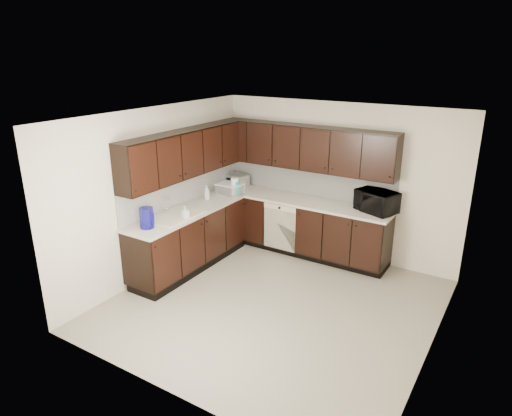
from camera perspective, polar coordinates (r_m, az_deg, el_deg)
The scene contains 20 objects.
floor at distance 6.29m, azimuth 2.22°, elevation -11.94°, with size 4.00×4.00×0.00m, color gray.
ceiling at distance 5.43m, azimuth 2.56°, elevation 11.25°, with size 4.00×4.00×0.00m, color white.
wall_back at distance 7.46m, azimuth 10.01°, elevation 3.37°, with size 4.00×0.02×2.50m, color beige.
wall_left at distance 6.89m, azimuth -12.23°, elevation 1.89°, with size 0.02×4.00×2.50m, color beige.
wall_right at distance 5.14m, azimuth 22.23°, elevation -5.24°, with size 0.02×4.00×2.50m, color beige.
wall_front at distance 4.27m, azimuth -11.22°, elevation -9.18°, with size 4.00×0.02×2.50m, color beige.
lower_cabinets at distance 7.41m, azimuth -0.23°, elevation -3.29°, with size 3.00×2.80×0.90m.
countertop at distance 7.23m, azimuth -0.26°, elevation 0.42°, with size 3.03×2.83×0.04m.
backsplash at distance 7.43m, azimuth -0.77°, elevation 3.04°, with size 3.00×2.80×0.48m.
upper_cabinets at distance 7.13m, azimuth -0.50°, elevation 7.24°, with size 3.00×2.80×0.70m.
dishwasher at distance 7.46m, azimuth 2.99°, elevation -2.07°, with size 0.58×0.04×0.78m.
sink at distance 6.79m, azimuth -10.14°, elevation -1.52°, with size 0.54×0.82×0.42m.
microwave at distance 7.05m, azimuth 14.82°, elevation 0.81°, with size 0.59×0.40×0.32m, color black.
soap_bottle_a at distance 6.62m, azimuth -8.84°, elevation -0.57°, with size 0.09×0.09×0.19m, color gray.
soap_bottle_b at distance 7.44m, azimuth -6.15°, elevation 1.96°, with size 0.09×0.09×0.23m, color gray.
toaster_oven at distance 8.09m, azimuth -2.31°, elevation 3.44°, with size 0.36×0.27×0.22m, color silver.
storage_bin at distance 7.73m, azimuth -3.30°, elevation 2.42°, with size 0.41×0.30×0.16m, color silver.
blue_pitcher at distance 6.38m, azimuth -13.52°, elevation -1.21°, with size 0.19×0.19×0.29m, color navy.
teal_tumbler at distance 7.64m, azimuth -2.41°, elevation 2.48°, with size 0.10×0.10×0.22m, color #0D9797.
paper_towel_roll at distance 7.66m, azimuth -2.67°, elevation 2.74°, with size 0.13×0.13×0.28m, color silver.
Camera 1 is at (2.64, -4.69, 3.25)m, focal length 32.00 mm.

